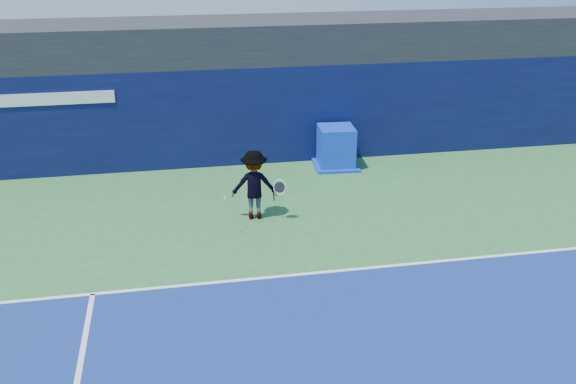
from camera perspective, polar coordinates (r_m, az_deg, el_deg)
name	(u,v)px	position (r m, az deg, el deg)	size (l,w,h in m)	color
ground	(377,357)	(11.48, 7.93, -14.30)	(80.00, 80.00, 0.00)	#2F6A34
baseline	(334,271)	(13.88, 4.08, -7.04)	(24.00, 0.10, 0.01)	white
stadium_band	(269,39)	(20.67, -1.69, 13.46)	(36.00, 3.00, 1.20)	black
back_wall_assembly	(275,112)	(20.14, -1.18, 7.11)	(36.00, 1.03, 3.00)	#0A103B
equipment_cart	(336,149)	(19.68, 4.29, 3.86)	(1.40, 1.40, 1.26)	#0D31C0
tennis_player	(254,185)	(16.01, -3.01, 0.64)	(1.37, 0.81, 1.78)	white
tennis_ball	(225,198)	(14.99, -5.63, -0.56)	(0.06, 0.06, 0.06)	#CAE619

